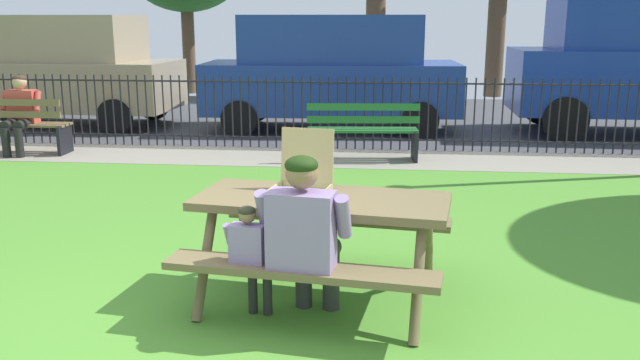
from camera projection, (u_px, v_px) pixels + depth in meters
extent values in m
cube|color=#4C8A2D|center=(229.00, 273.00, 5.39)|extent=(28.00, 10.66, 0.02)
cube|color=gray|center=(301.00, 158.00, 9.86)|extent=(28.00, 1.40, 0.01)
cube|color=#424247|center=(327.00, 117.00, 13.95)|extent=(28.00, 7.06, 0.01)
cube|color=brown|center=(322.00, 201.00, 4.73)|extent=(1.89, 1.00, 0.06)
cube|color=brown|center=(300.00, 270.00, 4.23)|extent=(1.82, 0.52, 0.05)
cube|color=brown|center=(339.00, 217.00, 5.37)|extent=(1.82, 0.52, 0.05)
cylinder|color=brown|center=(205.00, 263.00, 4.60)|extent=(0.13, 0.44, 0.74)
cylinder|color=brown|center=(246.00, 228.00, 5.38)|extent=(0.13, 0.44, 0.74)
cylinder|color=brown|center=(418.00, 282.00, 4.26)|extent=(0.13, 0.44, 0.74)
cylinder|color=brown|center=(428.00, 241.00, 5.04)|extent=(0.13, 0.44, 0.74)
cube|color=tan|center=(299.00, 195.00, 4.76)|extent=(0.47, 0.47, 0.01)
cube|color=silver|center=(299.00, 194.00, 4.76)|extent=(0.43, 0.43, 0.00)
cube|color=tan|center=(290.00, 198.00, 4.57)|extent=(0.40, 0.08, 0.04)
cube|color=tan|center=(307.00, 185.00, 4.93)|extent=(0.40, 0.08, 0.04)
cube|color=tan|center=(273.00, 189.00, 4.80)|extent=(0.08, 0.40, 0.04)
cube|color=tan|center=(325.00, 193.00, 4.70)|extent=(0.08, 0.40, 0.04)
cube|color=tan|center=(307.00, 155.00, 4.90)|extent=(0.40, 0.12, 0.40)
cylinder|color=#2F2F2F|center=(304.00, 277.00, 4.70)|extent=(0.12, 0.12, 0.44)
cylinder|color=#2F2F2F|center=(295.00, 254.00, 4.45)|extent=(0.21, 0.44, 0.15)
cylinder|color=#2F2F2F|center=(331.00, 280.00, 4.66)|extent=(0.12, 0.12, 0.44)
cylinder|color=#2F2F2F|center=(324.00, 256.00, 4.40)|extent=(0.21, 0.44, 0.15)
cube|color=#8C72A5|center=(301.00, 232.00, 4.17)|extent=(0.45, 0.28, 0.52)
cylinder|color=#8C72A5|center=(264.00, 211.00, 4.25)|extent=(0.12, 0.22, 0.31)
cylinder|color=#8C72A5|center=(343.00, 217.00, 4.13)|extent=(0.12, 0.22, 0.31)
sphere|color=#8C6647|center=(302.00, 173.00, 4.10)|extent=(0.21, 0.21, 0.21)
ellipsoid|color=black|center=(301.00, 165.00, 4.08)|extent=(0.21, 0.20, 0.12)
cylinder|color=#272727|center=(253.00, 283.00, 4.59)|extent=(0.06, 0.06, 0.44)
cylinder|color=#272727|center=(246.00, 257.00, 4.43)|extent=(0.11, 0.24, 0.08)
cylinder|color=#272727|center=(267.00, 285.00, 4.57)|extent=(0.06, 0.06, 0.44)
cylinder|color=#272727|center=(261.00, 258.00, 4.41)|extent=(0.11, 0.24, 0.08)
cube|color=#8C72A5|center=(248.00, 245.00, 4.28)|extent=(0.24, 0.15, 0.28)
cylinder|color=#8C72A5|center=(229.00, 234.00, 4.33)|extent=(0.06, 0.12, 0.17)
cylinder|color=#8C72A5|center=(269.00, 237.00, 4.26)|extent=(0.06, 0.12, 0.17)
sphere|color=#8C6647|center=(247.00, 215.00, 4.24)|extent=(0.11, 0.11, 0.11)
ellipsoid|color=#2C2E1F|center=(247.00, 211.00, 4.23)|extent=(0.11, 0.11, 0.06)
cylinder|color=black|center=(306.00, 82.00, 10.29)|extent=(23.60, 0.03, 0.03)
cylinder|color=black|center=(307.00, 138.00, 10.50)|extent=(23.60, 0.03, 0.03)
cylinder|color=black|center=(7.00, 109.00, 10.89)|extent=(0.02, 0.02, 1.14)
cylinder|color=black|center=(15.00, 109.00, 10.87)|extent=(0.02, 0.02, 1.14)
cylinder|color=black|center=(23.00, 109.00, 10.86)|extent=(0.02, 0.02, 1.14)
cylinder|color=black|center=(31.00, 109.00, 10.85)|extent=(0.02, 0.02, 1.14)
cylinder|color=black|center=(39.00, 109.00, 10.83)|extent=(0.02, 0.02, 1.14)
cylinder|color=black|center=(47.00, 109.00, 10.82)|extent=(0.02, 0.02, 1.14)
cylinder|color=black|center=(55.00, 109.00, 10.81)|extent=(0.02, 0.02, 1.14)
cylinder|color=black|center=(64.00, 109.00, 10.79)|extent=(0.02, 0.02, 1.14)
cylinder|color=black|center=(72.00, 110.00, 10.78)|extent=(0.02, 0.02, 1.14)
cylinder|color=black|center=(80.00, 110.00, 10.76)|extent=(0.02, 0.02, 1.14)
cylinder|color=black|center=(88.00, 110.00, 10.75)|extent=(0.02, 0.02, 1.14)
cylinder|color=black|center=(97.00, 110.00, 10.74)|extent=(0.02, 0.02, 1.14)
cylinder|color=black|center=(105.00, 110.00, 10.72)|extent=(0.02, 0.02, 1.14)
cylinder|color=black|center=(113.00, 110.00, 10.71)|extent=(0.02, 0.02, 1.14)
cylinder|color=black|center=(122.00, 110.00, 10.70)|extent=(0.02, 0.02, 1.14)
cylinder|color=black|center=(130.00, 110.00, 10.68)|extent=(0.02, 0.02, 1.14)
cylinder|color=black|center=(138.00, 111.00, 10.67)|extent=(0.02, 0.02, 1.14)
cylinder|color=black|center=(147.00, 111.00, 10.66)|extent=(0.02, 0.02, 1.14)
cylinder|color=black|center=(155.00, 111.00, 10.64)|extent=(0.02, 0.02, 1.14)
cylinder|color=black|center=(164.00, 111.00, 10.63)|extent=(0.02, 0.02, 1.14)
cylinder|color=black|center=(172.00, 111.00, 10.61)|extent=(0.02, 0.02, 1.14)
cylinder|color=black|center=(181.00, 111.00, 10.60)|extent=(0.02, 0.02, 1.14)
cylinder|color=black|center=(189.00, 111.00, 10.59)|extent=(0.02, 0.02, 1.14)
cylinder|color=black|center=(198.00, 111.00, 10.57)|extent=(0.02, 0.02, 1.14)
cylinder|color=black|center=(206.00, 111.00, 10.56)|extent=(0.02, 0.02, 1.14)
cylinder|color=black|center=(215.00, 112.00, 10.55)|extent=(0.02, 0.02, 1.14)
cylinder|color=black|center=(224.00, 112.00, 10.53)|extent=(0.02, 0.02, 1.14)
cylinder|color=black|center=(232.00, 112.00, 10.52)|extent=(0.02, 0.02, 1.14)
cylinder|color=black|center=(241.00, 112.00, 10.51)|extent=(0.02, 0.02, 1.14)
cylinder|color=black|center=(250.00, 112.00, 10.49)|extent=(0.02, 0.02, 1.14)
cylinder|color=black|center=(258.00, 112.00, 10.48)|extent=(0.02, 0.02, 1.14)
cylinder|color=black|center=(267.00, 112.00, 10.46)|extent=(0.02, 0.02, 1.14)
cylinder|color=black|center=(276.00, 112.00, 10.45)|extent=(0.02, 0.02, 1.14)
cylinder|color=black|center=(285.00, 113.00, 10.44)|extent=(0.02, 0.02, 1.14)
cylinder|color=black|center=(293.00, 113.00, 10.42)|extent=(0.02, 0.02, 1.14)
cylinder|color=black|center=(302.00, 113.00, 10.41)|extent=(0.02, 0.02, 1.14)
cylinder|color=black|center=(311.00, 113.00, 10.40)|extent=(0.02, 0.02, 1.14)
cylinder|color=black|center=(320.00, 113.00, 10.38)|extent=(0.02, 0.02, 1.14)
cylinder|color=black|center=(329.00, 113.00, 10.37)|extent=(0.02, 0.02, 1.14)
cylinder|color=black|center=(338.00, 113.00, 10.36)|extent=(0.02, 0.02, 1.14)
cylinder|color=black|center=(347.00, 113.00, 10.34)|extent=(0.02, 0.02, 1.14)
cylinder|color=black|center=(356.00, 114.00, 10.33)|extent=(0.02, 0.02, 1.14)
cylinder|color=black|center=(365.00, 114.00, 10.31)|extent=(0.02, 0.02, 1.14)
cylinder|color=black|center=(374.00, 114.00, 10.30)|extent=(0.02, 0.02, 1.14)
cylinder|color=black|center=(383.00, 114.00, 10.29)|extent=(0.02, 0.02, 1.14)
cylinder|color=black|center=(392.00, 114.00, 10.27)|extent=(0.02, 0.02, 1.14)
cylinder|color=black|center=(401.00, 114.00, 10.26)|extent=(0.02, 0.02, 1.14)
cylinder|color=black|center=(410.00, 114.00, 10.25)|extent=(0.02, 0.02, 1.14)
cylinder|color=black|center=(419.00, 114.00, 10.23)|extent=(0.02, 0.02, 1.14)
cylinder|color=black|center=(428.00, 115.00, 10.22)|extent=(0.02, 0.02, 1.14)
cylinder|color=black|center=(437.00, 115.00, 10.21)|extent=(0.02, 0.02, 1.14)
cylinder|color=black|center=(447.00, 115.00, 10.19)|extent=(0.02, 0.02, 1.14)
cylinder|color=black|center=(456.00, 115.00, 10.18)|extent=(0.02, 0.02, 1.14)
cylinder|color=black|center=(465.00, 115.00, 10.16)|extent=(0.02, 0.02, 1.14)
cylinder|color=black|center=(474.00, 115.00, 10.15)|extent=(0.02, 0.02, 1.14)
cylinder|color=black|center=(484.00, 115.00, 10.14)|extent=(0.02, 0.02, 1.14)
cylinder|color=black|center=(493.00, 115.00, 10.12)|extent=(0.02, 0.02, 1.14)
cylinder|color=black|center=(502.00, 116.00, 10.11)|extent=(0.02, 0.02, 1.14)
cylinder|color=black|center=(512.00, 116.00, 10.10)|extent=(0.02, 0.02, 1.14)
cylinder|color=black|center=(521.00, 116.00, 10.08)|extent=(0.02, 0.02, 1.14)
cylinder|color=black|center=(530.00, 116.00, 10.07)|extent=(0.02, 0.02, 1.14)
cylinder|color=black|center=(540.00, 116.00, 10.06)|extent=(0.02, 0.02, 1.14)
cylinder|color=black|center=(549.00, 116.00, 10.04)|extent=(0.02, 0.02, 1.14)
cylinder|color=black|center=(559.00, 116.00, 10.03)|extent=(0.02, 0.02, 1.14)
cylinder|color=black|center=(568.00, 116.00, 10.01)|extent=(0.02, 0.02, 1.14)
cylinder|color=black|center=(578.00, 117.00, 10.00)|extent=(0.02, 0.02, 1.14)
cylinder|color=black|center=(588.00, 117.00, 9.99)|extent=(0.02, 0.02, 1.14)
cylinder|color=black|center=(597.00, 117.00, 9.97)|extent=(0.02, 0.02, 1.14)
cylinder|color=black|center=(607.00, 117.00, 9.96)|extent=(0.02, 0.02, 1.14)
cylinder|color=black|center=(617.00, 117.00, 9.95)|extent=(0.02, 0.02, 1.14)
cylinder|color=black|center=(626.00, 117.00, 9.93)|extent=(0.02, 0.02, 1.14)
cylinder|color=black|center=(636.00, 117.00, 9.92)|extent=(0.02, 0.02, 1.14)
cube|color=brown|center=(22.00, 123.00, 10.25)|extent=(1.60, 0.14, 0.04)
cube|color=brown|center=(17.00, 124.00, 10.12)|extent=(1.60, 0.14, 0.04)
cube|color=brown|center=(12.00, 126.00, 9.98)|extent=(1.60, 0.14, 0.04)
cube|color=brown|center=(9.00, 114.00, 9.88)|extent=(1.60, 0.10, 0.11)
cube|color=brown|center=(7.00, 102.00, 9.84)|extent=(1.60, 0.10, 0.11)
cube|color=black|center=(65.00, 140.00, 10.06)|extent=(0.06, 0.44, 0.44)
cube|color=#206129|center=(362.00, 128.00, 9.74)|extent=(1.60, 0.23, 0.04)
cube|color=#206129|center=(362.00, 130.00, 9.60)|extent=(1.60, 0.23, 0.04)
cube|color=#206129|center=(363.00, 132.00, 9.47)|extent=(1.60, 0.23, 0.04)
cube|color=#206129|center=(363.00, 120.00, 9.37)|extent=(1.60, 0.19, 0.11)
cube|color=#206129|center=(363.00, 107.00, 9.32)|extent=(1.60, 0.19, 0.11)
cube|color=black|center=(415.00, 146.00, 9.59)|extent=(0.09, 0.44, 0.44)
cube|color=black|center=(310.00, 145.00, 9.62)|extent=(0.09, 0.44, 0.44)
cylinder|color=black|center=(19.00, 143.00, 9.79)|extent=(0.12, 0.12, 0.44)
cylinder|color=black|center=(24.00, 124.00, 9.94)|extent=(0.17, 0.43, 0.15)
cylinder|color=black|center=(6.00, 143.00, 9.80)|extent=(0.12, 0.12, 0.44)
cylinder|color=black|center=(11.00, 124.00, 9.95)|extent=(0.17, 0.43, 0.15)
cube|color=#CC4C3F|center=(23.00, 107.00, 10.09)|extent=(0.43, 0.24, 0.52)
cylinder|color=#CC4C3F|center=(37.00, 101.00, 10.01)|extent=(0.10, 0.21, 0.31)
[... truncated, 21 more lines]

